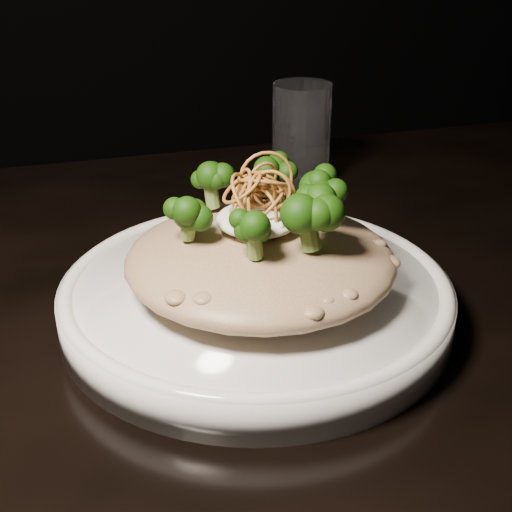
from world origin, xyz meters
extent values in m
cube|color=black|center=(0.00, 0.00, 0.73)|extent=(1.10, 0.80, 0.04)
cylinder|color=black|center=(0.48, 0.33, 0.35)|extent=(0.05, 0.05, 0.71)
cylinder|color=silver|center=(-0.04, -0.03, 0.77)|extent=(0.31, 0.31, 0.03)
ellipsoid|color=brown|center=(-0.04, -0.04, 0.80)|extent=(0.21, 0.21, 0.05)
ellipsoid|color=white|center=(-0.04, -0.03, 0.84)|extent=(0.06, 0.06, 0.02)
cylinder|color=white|center=(0.09, 0.24, 0.81)|extent=(0.08, 0.08, 0.12)
camera|label=1|loc=(-0.18, -0.50, 1.05)|focal=50.00mm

